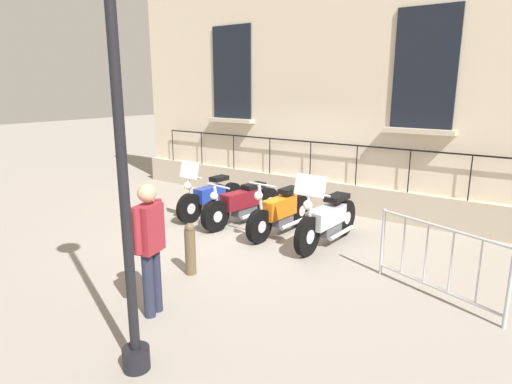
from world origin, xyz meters
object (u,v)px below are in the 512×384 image
at_px(motorcycle_orange, 280,213).
at_px(bollard, 190,249).
at_px(motorcycle_maroon, 243,204).
at_px(motorcycle_silver, 327,220).
at_px(lamppost, 113,45).
at_px(motorcycle_blue, 211,198).
at_px(pedestrian_standing, 150,242).
at_px(crowd_barrier, 438,259).

height_order(motorcycle_orange, bollard, motorcycle_orange).
bearing_deg(motorcycle_maroon, motorcycle_silver, 86.00).
bearing_deg(lamppost, motorcycle_maroon, -155.25).
height_order(motorcycle_blue, pedestrian_standing, pedestrian_standing).
bearing_deg(motorcycle_blue, pedestrian_standing, 31.61).
height_order(bollard, pedestrian_standing, pedestrian_standing).
bearing_deg(bollard, motorcycle_blue, -144.39).
relative_size(motorcycle_maroon, motorcycle_silver, 1.04).
bearing_deg(motorcycle_maroon, motorcycle_blue, -89.21).
distance_m(crowd_barrier, pedestrian_standing, 3.83).
xyz_separation_m(bollard, pedestrian_standing, (1.17, 0.46, 0.55)).
height_order(motorcycle_silver, bollard, motorcycle_silver).
xyz_separation_m(motorcycle_orange, motorcycle_silver, (0.02, 1.03, 0.04)).
xyz_separation_m(motorcycle_orange, pedestrian_standing, (3.58, 0.36, 0.54)).
relative_size(crowd_barrier, pedestrian_standing, 1.07).
height_order(motorcycle_maroon, motorcycle_orange, motorcycle_orange).
xyz_separation_m(motorcycle_blue, motorcycle_maroon, (-0.01, 0.89, -0.02)).
xyz_separation_m(motorcycle_silver, lamppost, (4.43, 0.06, 2.73)).
relative_size(motorcycle_silver, bollard, 2.55).
bearing_deg(motorcycle_maroon, lamppost, 24.75).
distance_m(motorcycle_maroon, lamppost, 5.76).
height_order(motorcycle_silver, lamppost, lamppost).
height_order(motorcycle_maroon, motorcycle_silver, motorcycle_silver).
xyz_separation_m(motorcycle_silver, pedestrian_standing, (3.56, -0.66, 0.51)).
bearing_deg(motorcycle_orange, crowd_barrier, 72.14).
bearing_deg(motorcycle_silver, bollard, -25.30).
bearing_deg(motorcycle_silver, crowd_barrier, 65.07).
relative_size(motorcycle_silver, pedestrian_standing, 1.23).
bearing_deg(motorcycle_blue, crowd_barrier, 77.45).
bearing_deg(crowd_barrier, motorcycle_blue, -102.55).
bearing_deg(pedestrian_standing, bollard, -158.29).
height_order(motorcycle_blue, crowd_barrier, motorcycle_blue).
bearing_deg(motorcycle_orange, motorcycle_maroon, -96.68).
bearing_deg(motorcycle_orange, motorcycle_silver, 88.68).
xyz_separation_m(motorcycle_silver, crowd_barrier, (1.00, 2.16, 0.10)).
distance_m(motorcycle_orange, lamppost, 5.36).
distance_m(motorcycle_blue, motorcycle_silver, 2.94).
height_order(motorcycle_maroon, bollard, motorcycle_maroon).
distance_m(motorcycle_blue, crowd_barrier, 5.22).
distance_m(bollard, pedestrian_standing, 1.37).
distance_m(motorcycle_orange, motorcycle_silver, 1.03).
height_order(crowd_barrier, pedestrian_standing, pedestrian_standing).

